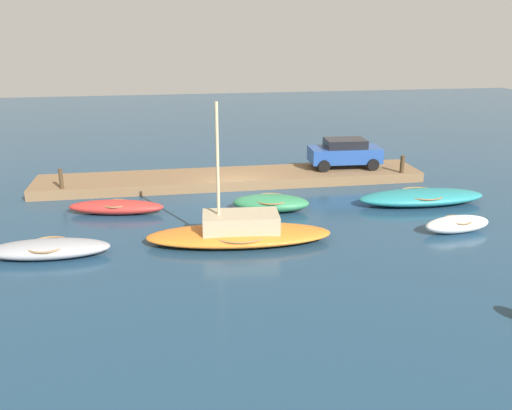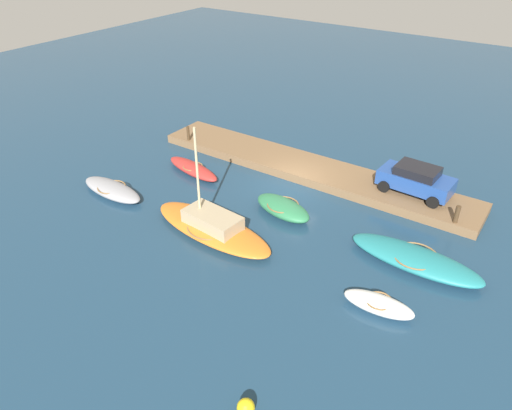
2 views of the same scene
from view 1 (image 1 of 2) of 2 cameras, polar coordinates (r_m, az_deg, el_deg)
The scene contains 11 objects.
ground_plane at distance 26.85m, azimuth -2.00°, elevation 1.24°, with size 84.00×84.00×0.00m, color navy.
dock_platform at distance 28.57m, azimuth -2.53°, elevation 2.81°, with size 20.03×3.14×0.50m, color brown.
dinghy_white at distance 23.13m, azimuth 20.38°, elevation -1.88°, with size 2.90×1.28×0.67m.
sailboat_orange at distance 20.68m, azimuth -1.75°, elevation -2.82°, with size 7.23×2.94×5.34m.
rowboat_red at distance 24.61m, azimuth -14.48°, elevation -0.20°, with size 4.33×1.89×0.60m.
rowboat_green at distance 24.20m, azimuth 1.57°, elevation 0.23°, with size 3.66×2.28×0.72m.
rowboat_grey at distance 20.77m, azimuth -20.96°, elevation -4.31°, with size 4.39×1.69×0.61m.
motorboat_teal at distance 26.23m, azimuth 16.97°, elevation 0.80°, with size 6.03×2.11×0.67m.
mooring_post_west at distance 29.59m, azimuth 15.11°, elevation 4.15°, with size 0.23×0.23×0.91m, color #47331E.
mooring_post_mid_west at distance 27.33m, azimuth -19.80°, elevation 2.61°, with size 0.18×0.18×0.96m, color #47331E.
parked_car at distance 30.01m, azimuth 9.30°, elevation 5.47°, with size 3.91×2.12×1.57m.
Camera 1 is at (3.47, 25.43, 7.86)m, focal length 38.08 mm.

